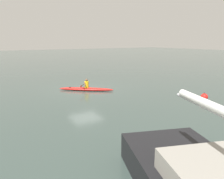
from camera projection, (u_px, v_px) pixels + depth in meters
ground_plane at (85, 90)px, 18.68m from camera, size 160.00×160.00×0.00m
kayak at (86, 89)px, 18.36m from camera, size 3.92×3.35×0.24m
kayaker at (86, 84)px, 18.26m from camera, size 1.58×1.94×0.74m
mooring_buoy_orange_mid at (204, 97)px, 15.34m from camera, size 0.49×0.49×0.53m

